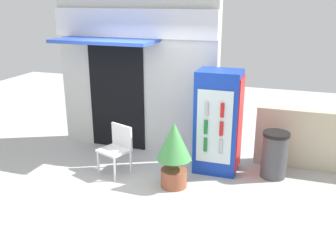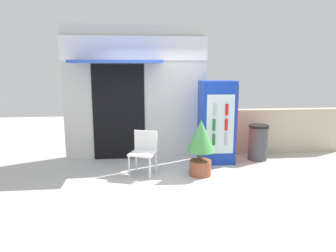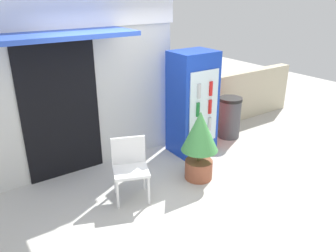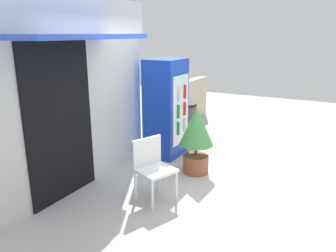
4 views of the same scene
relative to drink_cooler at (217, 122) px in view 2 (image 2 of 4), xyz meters
name	(u,v)px [view 2 (image 2 of 4)]	position (x,y,z in m)	size (l,w,h in m)	color
ground	(169,181)	(-1.18, -1.12, -0.90)	(16.00, 16.00, 0.00)	beige
storefront_building	(135,91)	(-1.79, 0.58, 0.65)	(3.22, 1.11, 3.00)	silver
drink_cooler	(217,122)	(0.00, 0.00, 0.00)	(0.76, 0.64, 1.80)	#1438B2
plastic_chair	(144,149)	(-1.63, -0.65, -0.40)	(0.60, 0.58, 0.86)	white
potted_plant_near_shop	(201,143)	(-0.53, -0.84, -0.25)	(0.56, 0.56, 1.10)	#995138
trash_bin	(258,142)	(0.98, 0.05, -0.49)	(0.45, 0.45, 0.81)	#47474C
stone_boundary_wall	(288,130)	(1.97, 0.64, -0.36)	(2.76, 0.23, 1.08)	beige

